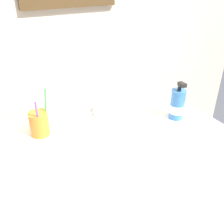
% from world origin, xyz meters
% --- Properties ---
extents(tiled_wall_back, '(2.14, 0.04, 2.40)m').
position_xyz_m(tiled_wall_back, '(0.00, 0.37, 1.20)').
color(tiled_wall_back, beige).
rests_on(tiled_wall_back, ground).
extents(vanity_counter, '(0.94, 0.66, 0.85)m').
position_xyz_m(vanity_counter, '(0.00, 0.00, 0.43)').
color(vanity_counter, silver).
rests_on(vanity_counter, ground).
extents(sink_basin, '(0.42, 0.42, 0.11)m').
position_xyz_m(sink_basin, '(0.02, -0.02, 0.82)').
color(sink_basin, white).
rests_on(sink_basin, vanity_counter).
extents(faucet, '(0.02, 0.16, 0.10)m').
position_xyz_m(faucet, '(0.02, 0.18, 0.90)').
color(faucet, silver).
rests_on(faucet, sink_basin).
extents(toothbrush_cup, '(0.08, 0.08, 0.10)m').
position_xyz_m(toothbrush_cup, '(-0.24, 0.13, 0.90)').
color(toothbrush_cup, orange).
rests_on(toothbrush_cup, vanity_counter).
extents(toothbrush_purple, '(0.01, 0.03, 0.19)m').
position_xyz_m(toothbrush_purple, '(-0.24, 0.10, 0.97)').
color(toothbrush_purple, purple).
rests_on(toothbrush_purple, toothbrush_cup).
extents(toothbrush_green, '(0.03, 0.01, 0.21)m').
position_xyz_m(toothbrush_green, '(-0.20, 0.13, 0.98)').
color(toothbrush_green, green).
rests_on(toothbrush_green, toothbrush_cup).
extents(soap_dispenser, '(0.06, 0.06, 0.17)m').
position_xyz_m(soap_dispenser, '(0.32, -0.03, 0.92)').
color(soap_dispenser, '#3372BF').
rests_on(soap_dispenser, vanity_counter).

